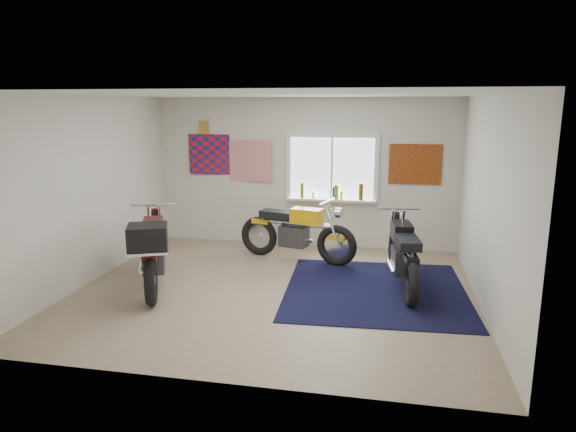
% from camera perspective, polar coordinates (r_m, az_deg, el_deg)
% --- Properties ---
extents(ground, '(5.50, 5.50, 0.00)m').
position_cam_1_polar(ground, '(7.32, -1.45, -8.27)').
color(ground, '#9E896B').
rests_on(ground, ground).
extents(room_shell, '(5.50, 5.50, 5.50)m').
position_cam_1_polar(room_shell, '(6.91, -1.52, 4.56)').
color(room_shell, white).
rests_on(room_shell, ground).
extents(navy_rug, '(2.64, 2.74, 0.01)m').
position_cam_1_polar(navy_rug, '(7.42, 9.68, -8.11)').
color(navy_rug, black).
rests_on(navy_rug, ground).
extents(window_assembly, '(1.66, 0.17, 1.26)m').
position_cam_1_polar(window_assembly, '(9.28, 4.89, 4.82)').
color(window_assembly, white).
rests_on(window_assembly, room_shell).
extents(oil_bottles, '(1.14, 0.09, 0.30)m').
position_cam_1_polar(oil_bottles, '(9.26, 5.41, 2.66)').
color(oil_bottles, '#8F6414').
rests_on(oil_bottles, window_assembly).
extents(flag_display, '(1.60, 0.10, 1.17)m').
position_cam_1_polar(flag_display, '(9.79, -9.32, 9.68)').
color(flag_display, red).
rests_on(flag_display, room_shell).
extents(triumph_poster, '(0.90, 0.03, 0.70)m').
position_cam_1_polar(triumph_poster, '(9.23, 13.94, 5.59)').
color(triumph_poster, '#A54C14').
rests_on(triumph_poster, room_shell).
extents(yellow_triumph, '(2.08, 0.76, 1.06)m').
position_cam_1_polar(yellow_triumph, '(8.58, 0.91, -1.89)').
color(yellow_triumph, black).
rests_on(yellow_triumph, ground).
extents(black_chrome_bike, '(0.63, 2.07, 1.06)m').
position_cam_1_polar(black_chrome_bike, '(7.50, 12.61, -4.32)').
color(black_chrome_bike, black).
rests_on(black_chrome_bike, navy_rug).
extents(maroon_tourer, '(1.16, 2.13, 1.11)m').
position_cam_1_polar(maroon_tourer, '(7.41, -14.84, -3.72)').
color(maroon_tourer, black).
rests_on(maroon_tourer, ground).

